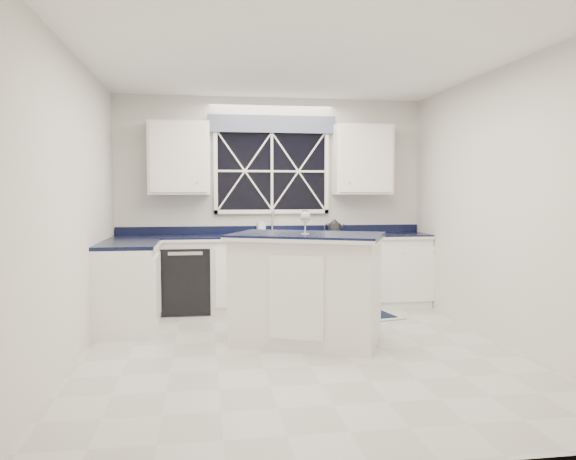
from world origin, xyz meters
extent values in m
plane|color=#BBBAB5|center=(0.00, 0.00, 0.00)|extent=(4.50, 4.50, 0.00)
cube|color=silver|center=(0.00, 2.25, 1.35)|extent=(4.00, 0.10, 2.70)
cube|color=white|center=(0.00, 1.95, 0.45)|extent=(3.98, 0.60, 0.90)
cube|color=white|center=(-1.70, 1.15, 0.45)|extent=(0.60, 1.00, 0.90)
cube|color=black|center=(0.00, 1.95, 0.92)|extent=(3.98, 0.64, 0.04)
cube|color=black|center=(-1.10, 1.95, 0.41)|extent=(0.60, 0.58, 0.82)
cube|color=black|center=(0.00, 2.22, 1.75)|extent=(1.40, 0.02, 1.00)
cube|color=#4F586D|center=(0.00, 2.16, 2.35)|extent=(1.65, 0.04, 0.22)
cube|color=white|center=(-1.18, 2.08, 1.90)|extent=(0.75, 0.34, 0.90)
cube|color=white|center=(1.18, 2.08, 1.90)|extent=(0.75, 0.34, 0.90)
cylinder|color=#B8B8BA|center=(0.00, 2.17, 0.96)|extent=(0.05, 0.05, 0.04)
cylinder|color=#B8B8BA|center=(0.00, 2.17, 1.10)|extent=(0.02, 0.02, 0.28)
cylinder|color=#B8B8BA|center=(0.00, 2.08, 1.23)|extent=(0.02, 0.18, 0.02)
cube|color=white|center=(0.12, 0.35, 0.52)|extent=(1.58, 1.29, 1.03)
cube|color=black|center=(0.12, 0.35, 1.05)|extent=(1.67, 1.38, 0.05)
cube|color=#BCBCB6|center=(0.76, 1.35, 0.01)|extent=(1.37, 1.00, 0.01)
cube|color=black|center=(0.76, 1.35, 0.02)|extent=(1.21, 0.83, 0.01)
cylinder|color=#2A2A2C|center=(0.81, 2.08, 1.01)|extent=(0.19, 0.19, 0.13)
cone|color=#2A2A2C|center=(0.81, 2.08, 1.10)|extent=(0.16, 0.16, 0.06)
torus|color=#2A2A2C|center=(0.72, 2.10, 1.02)|extent=(0.11, 0.04, 0.11)
cylinder|color=#2A2A2C|center=(0.90, 2.06, 1.03)|extent=(0.07, 0.03, 0.09)
cylinder|color=silver|center=(0.09, 0.27, 1.08)|extent=(0.08, 0.08, 0.01)
cylinder|color=silver|center=(0.09, 0.27, 1.15)|extent=(0.01, 0.01, 0.12)
ellipsoid|color=silver|center=(0.09, 0.27, 1.25)|extent=(0.10, 0.10, 0.12)
cylinder|color=tan|center=(0.09, 0.27, 1.23)|extent=(0.08, 0.08, 0.05)
imported|color=silver|center=(-0.15, 2.14, 1.05)|extent=(0.11, 0.11, 0.21)
camera|label=1|loc=(-0.89, -5.05, 1.50)|focal=35.00mm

